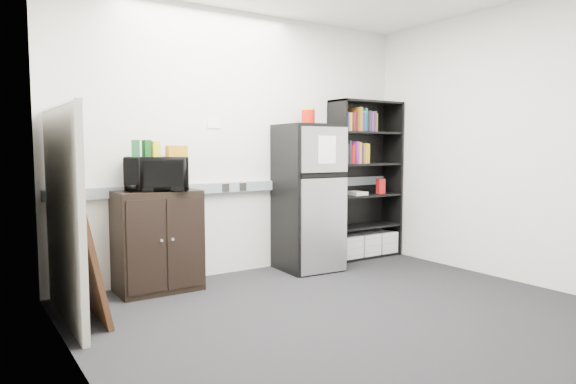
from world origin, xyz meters
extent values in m
plane|color=black|center=(0.00, 0.00, 0.00)|extent=(4.00, 4.00, 0.00)
cube|color=silver|center=(0.00, 1.75, 1.35)|extent=(4.00, 0.02, 2.70)
cube|color=silver|center=(2.00, 0.00, 1.35)|extent=(0.02, 3.50, 2.70)
cube|color=silver|center=(-2.00, 0.00, 1.35)|extent=(0.02, 3.50, 2.70)
cube|color=gray|center=(0.00, 1.72, 0.90)|extent=(3.92, 0.05, 0.10)
cube|color=white|center=(-0.35, 1.74, 1.55)|extent=(0.14, 0.00, 0.10)
cube|color=black|center=(1.09, 1.56, 0.93)|extent=(0.02, 0.34, 1.85)
cube|color=black|center=(1.97, 1.56, 0.93)|extent=(0.02, 0.34, 1.85)
cube|color=black|center=(1.53, 1.72, 0.93)|extent=(0.90, 0.02, 1.85)
cube|color=black|center=(1.53, 1.56, 1.84)|extent=(0.90, 0.34, 0.02)
cube|color=black|center=(1.53, 1.56, 0.02)|extent=(0.85, 0.32, 0.03)
cube|color=black|center=(1.53, 1.56, 0.37)|extent=(0.85, 0.32, 0.03)
cube|color=black|center=(1.53, 1.56, 0.74)|extent=(0.85, 0.32, 0.02)
cube|color=black|center=(1.53, 1.56, 1.11)|extent=(0.85, 0.32, 0.02)
cube|color=black|center=(1.53, 1.56, 1.48)|extent=(0.85, 0.32, 0.02)
cube|color=silver|center=(1.25, 1.55, 0.16)|extent=(0.25, 0.30, 0.25)
cube|color=silver|center=(1.53, 1.55, 0.16)|extent=(0.25, 0.30, 0.25)
cube|color=silver|center=(1.81, 1.55, 0.16)|extent=(0.25, 0.30, 0.25)
cube|color=gray|center=(-1.90, 1.08, 0.80)|extent=(0.05, 1.30, 1.60)
cube|color=#B2B2B7|center=(-1.90, 1.08, 1.61)|extent=(0.06, 1.30, 0.02)
cube|color=black|center=(-1.04, 1.50, 0.46)|extent=(0.74, 0.46, 0.92)
cube|color=black|center=(-1.22, 1.27, 0.46)|extent=(0.34, 0.01, 0.81)
cube|color=black|center=(-0.86, 1.27, 0.46)|extent=(0.34, 0.01, 0.81)
cylinder|color=#B2B2B7|center=(-1.09, 1.25, 0.51)|extent=(0.02, 0.02, 0.02)
cylinder|color=#B2B2B7|center=(-0.99, 1.25, 0.51)|extent=(0.02, 0.02, 0.02)
imported|color=black|center=(-1.04, 1.48, 1.07)|extent=(0.64, 0.54, 0.30)
cube|color=#18542B|center=(-1.21, 1.52, 1.30)|extent=(0.08, 0.07, 0.15)
cube|color=#0D3A11|center=(-1.11, 1.52, 1.30)|extent=(0.08, 0.07, 0.15)
cube|color=gold|center=(-1.03, 1.52, 1.30)|extent=(0.08, 0.06, 0.14)
cube|color=#BC7D12|center=(-0.86, 1.47, 1.28)|extent=(0.18, 0.11, 0.10)
cube|color=black|center=(0.58, 1.43, 0.77)|extent=(0.62, 0.62, 1.53)
cube|color=#B6B6BB|center=(0.58, 1.13, 1.29)|extent=(0.56, 0.06, 0.46)
cube|color=#B6B6BB|center=(0.58, 1.13, 0.51)|extent=(0.56, 0.06, 0.98)
cube|color=black|center=(0.58, 1.12, 1.03)|extent=(0.56, 0.04, 0.03)
cube|color=white|center=(0.60, 1.11, 1.29)|extent=(0.21, 0.02, 0.28)
cube|color=black|center=(0.58, 1.43, 1.54)|extent=(0.62, 0.62, 0.02)
cylinder|color=#B11208|center=(0.68, 1.55, 1.64)|extent=(0.14, 0.14, 0.18)
cylinder|color=gold|center=(0.68, 1.55, 1.74)|extent=(0.15, 0.15, 0.02)
cube|color=#311A0D|center=(-1.77, 1.01, 0.46)|extent=(0.22, 0.72, 0.92)
cube|color=beige|center=(-1.75, 1.01, 0.46)|extent=(0.16, 0.61, 0.78)
camera|label=1|loc=(-2.60, -3.00, 1.31)|focal=32.00mm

